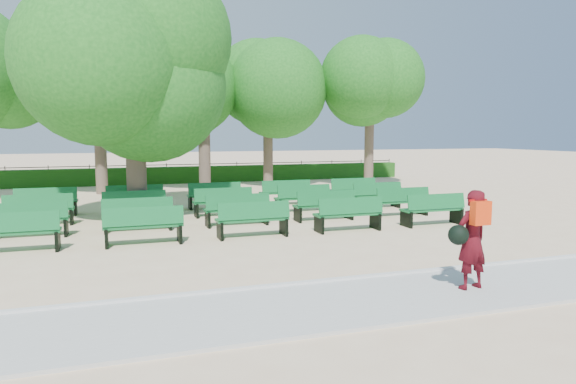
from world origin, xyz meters
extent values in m
plane|color=beige|center=(0.00, 0.00, 0.00)|extent=(120.00, 120.00, 0.00)
cube|color=#BABAB5|center=(0.00, -7.40, 0.03)|extent=(30.00, 2.20, 0.06)
cube|color=silver|center=(0.00, -6.25, 0.05)|extent=(30.00, 0.12, 0.10)
cube|color=#1D5415|center=(0.00, 14.00, 0.45)|extent=(26.00, 0.70, 0.90)
cube|color=#11652D|center=(-0.29, 1.17, 0.48)|extent=(1.97, 0.70, 0.06)
cube|color=#11652D|center=(-0.29, 0.94, 0.75)|extent=(1.93, 0.31, 0.45)
cylinder|color=brown|center=(-3.04, 2.28, 1.73)|extent=(0.63, 0.63, 3.45)
ellipsoid|color=#24721F|center=(-3.04, 2.28, 4.79)|extent=(4.87, 4.87, 4.38)
imported|color=#470A12|center=(2.18, -7.46, 0.93)|extent=(0.69, 0.51, 1.74)
cube|color=#F0360C|center=(2.18, -7.66, 1.43)|extent=(0.33, 0.16, 0.41)
sphere|color=black|center=(1.85, -7.52, 1.05)|extent=(0.35, 0.35, 0.35)
camera|label=1|loc=(-3.64, -14.74, 2.78)|focal=32.00mm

